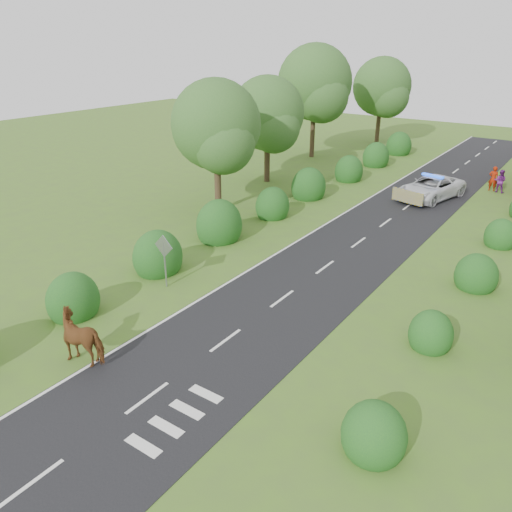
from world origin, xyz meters
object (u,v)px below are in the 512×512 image
Objects in this scene: road_sign at (164,253)px; pedestrian_purple at (500,181)px; police_van at (431,188)px; pedestrian_red at (493,179)px; cow at (85,339)px.

pedestrian_purple is at bearing 69.74° from road_sign.
pedestrian_purple is at bearing 65.54° from police_van.
road_sign is 1.37× the size of pedestrian_red.
police_van is (4.00, 26.33, 0.01)m from cow.
road_sign is 26.89m from pedestrian_purple.
pedestrian_red is at bearing 150.54° from cow.
cow is at bearing 75.47° from pedestrian_red.
police_van is 3.64× the size of pedestrian_purple.
road_sign is at bearing 179.67° from cow.
police_van is 5.84m from pedestrian_purple.
road_sign is 1.15× the size of cow.
cow is at bearing 77.85° from pedestrian_purple.
road_sign is 1.49× the size of pedestrian_purple.
police_van is at bearing 154.88° from cow.
pedestrian_purple is (9.31, 25.21, -0.80)m from road_sign.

